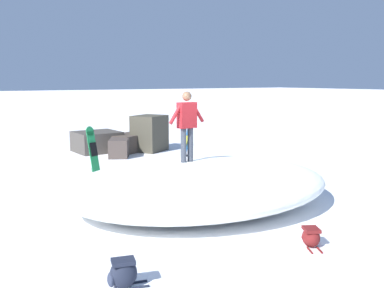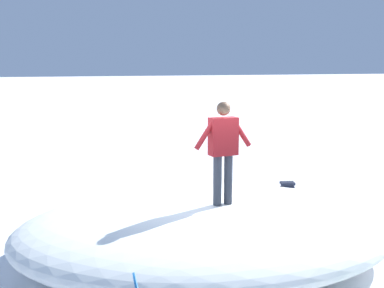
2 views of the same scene
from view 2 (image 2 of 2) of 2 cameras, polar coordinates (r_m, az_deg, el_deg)
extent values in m
plane|color=white|center=(8.97, -0.28, -12.70)|extent=(240.00, 240.00, 0.00)
ellipsoid|color=white|center=(8.67, 1.76, -9.81)|extent=(5.59, 7.14, 1.04)
cylinder|color=#333842|center=(8.23, 4.20, -4.08)|extent=(0.14, 0.14, 0.83)
cylinder|color=#333842|center=(8.14, 2.95, -4.22)|extent=(0.14, 0.14, 0.83)
cube|color=maroon|center=(8.04, 3.63, 0.88)|extent=(0.25, 0.47, 0.62)
sphere|color=#936B4C|center=(7.99, 3.67, 4.10)|extent=(0.23, 0.23, 0.23)
cylinder|color=maroon|center=(8.18, 5.64, 1.39)|extent=(0.11, 0.40, 0.51)
cylinder|color=maroon|center=(7.90, 1.57, 1.14)|extent=(0.11, 0.40, 0.51)
cylinder|color=#2672BF|center=(4.45, -6.41, -16.21)|extent=(0.28, 0.11, 0.27)
ellipsoid|color=maroon|center=(11.67, -5.33, -6.54)|extent=(0.48, 0.46, 0.36)
ellipsoid|color=maroon|center=(11.53, -5.53, -7.02)|extent=(0.21, 0.26, 0.17)
cube|color=maroon|center=(11.63, -5.34, -5.83)|extent=(0.40, 0.38, 0.06)
cylinder|color=maroon|center=(11.89, -4.65, -7.06)|extent=(0.25, 0.16, 0.04)
cylinder|color=maroon|center=(11.93, -5.49, -7.01)|extent=(0.25, 0.16, 0.04)
ellipsoid|color=#1E2333|center=(12.57, 10.94, -5.31)|extent=(0.39, 0.47, 0.45)
ellipsoid|color=#2B3144|center=(12.64, 11.74, -5.57)|extent=(0.25, 0.17, 0.21)
cube|color=#1E2333|center=(12.53, 10.97, -4.48)|extent=(0.33, 0.39, 0.06)
cylinder|color=#1E2333|center=(12.65, 9.84, -6.16)|extent=(0.11, 0.28, 0.04)
cylinder|color=#1E2333|center=(12.49, 10.02, -6.36)|extent=(0.11, 0.28, 0.04)
camera|label=1|loc=(18.03, 8.90, 8.14)|focal=39.43mm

